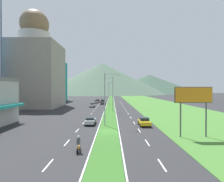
# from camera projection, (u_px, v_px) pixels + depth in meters

# --- Properties ---
(ground_plane) EXTENTS (600.00, 600.00, 0.00)m
(ground_plane) POSITION_uv_depth(u_px,v_px,m) (108.00, 132.00, 29.78)
(ground_plane) COLOR #2D2D30
(grass_median) EXTENTS (3.20, 240.00, 0.06)m
(grass_median) POSITION_uv_depth(u_px,v_px,m) (111.00, 103.00, 89.78)
(grass_median) COLOR #387028
(grass_median) RESTS_ON ground_plane
(grass_verge_right) EXTENTS (24.00, 240.00, 0.06)m
(grass_verge_right) POSITION_uv_depth(u_px,v_px,m) (153.00, 103.00, 89.80)
(grass_verge_right) COLOR #477F33
(grass_verge_right) RESTS_ON ground_plane
(lane_dash_left_1) EXTENTS (0.16, 2.80, 0.01)m
(lane_dash_left_1) POSITION_uv_depth(u_px,v_px,m) (48.00, 165.00, 16.78)
(lane_dash_left_1) COLOR silver
(lane_dash_left_1) RESTS_ON ground_plane
(lane_dash_left_2) EXTENTS (0.16, 2.80, 0.01)m
(lane_dash_left_2) POSITION_uv_depth(u_px,v_px,m) (67.00, 143.00, 23.78)
(lane_dash_left_2) COLOR silver
(lane_dash_left_2) RESTS_ON ground_plane
(lane_dash_left_3) EXTENTS (0.16, 2.80, 0.01)m
(lane_dash_left_3) POSITION_uv_depth(u_px,v_px,m) (77.00, 130.00, 30.78)
(lane_dash_left_3) COLOR silver
(lane_dash_left_3) RESTS_ON ground_plane
(lane_dash_left_4) EXTENTS (0.16, 2.80, 0.01)m
(lane_dash_left_4) POSITION_uv_depth(u_px,v_px,m) (83.00, 123.00, 37.78)
(lane_dash_left_4) COLOR silver
(lane_dash_left_4) RESTS_ON ground_plane
(lane_dash_left_5) EXTENTS (0.16, 2.80, 0.01)m
(lane_dash_left_5) POSITION_uv_depth(u_px,v_px,m) (88.00, 118.00, 44.78)
(lane_dash_left_5) COLOR silver
(lane_dash_left_5) RESTS_ON ground_plane
(lane_dash_left_6) EXTENTS (0.16, 2.80, 0.01)m
(lane_dash_left_6) POSITION_uv_depth(u_px,v_px,m) (91.00, 114.00, 51.78)
(lane_dash_left_6) COLOR silver
(lane_dash_left_6) RESTS_ON ground_plane
(lane_dash_left_7) EXTENTS (0.16, 2.80, 0.01)m
(lane_dash_left_7) POSITION_uv_depth(u_px,v_px,m) (94.00, 111.00, 58.78)
(lane_dash_left_7) COLOR silver
(lane_dash_left_7) RESTS_ON ground_plane
(lane_dash_left_8) EXTENTS (0.16, 2.80, 0.01)m
(lane_dash_left_8) POSITION_uv_depth(u_px,v_px,m) (96.00, 108.00, 65.78)
(lane_dash_left_8) COLOR silver
(lane_dash_left_8) RESTS_ON ground_plane
(lane_dash_left_9) EXTENTS (0.16, 2.80, 0.01)m
(lane_dash_left_9) POSITION_uv_depth(u_px,v_px,m) (97.00, 107.00, 72.78)
(lane_dash_left_9) COLOR silver
(lane_dash_left_9) RESTS_ON ground_plane
(lane_dash_left_10) EXTENTS (0.16, 2.80, 0.01)m
(lane_dash_left_10) POSITION_uv_depth(u_px,v_px,m) (98.00, 105.00, 79.79)
(lane_dash_left_10) COLOR silver
(lane_dash_left_10) RESTS_ON ground_plane
(lane_dash_left_11) EXTENTS (0.16, 2.80, 0.01)m
(lane_dash_left_11) POSITION_uv_depth(u_px,v_px,m) (99.00, 104.00, 86.79)
(lane_dash_left_11) COLOR silver
(lane_dash_left_11) RESTS_ON ground_plane
(lane_dash_left_12) EXTENTS (0.16, 2.80, 0.01)m
(lane_dash_left_12) POSITION_uv_depth(u_px,v_px,m) (100.00, 103.00, 93.79)
(lane_dash_left_12) COLOR silver
(lane_dash_left_12) RESTS_ON ground_plane
(lane_dash_left_13) EXTENTS (0.16, 2.80, 0.01)m
(lane_dash_left_13) POSITION_uv_depth(u_px,v_px,m) (101.00, 102.00, 100.79)
(lane_dash_left_13) COLOR silver
(lane_dash_left_13) RESTS_ON ground_plane
(lane_dash_right_1) EXTENTS (0.16, 2.80, 0.01)m
(lane_dash_right_1) POSITION_uv_depth(u_px,v_px,m) (162.00, 165.00, 16.79)
(lane_dash_right_1) COLOR silver
(lane_dash_right_1) RESTS_ON ground_plane
(lane_dash_right_2) EXTENTS (0.16, 2.80, 0.01)m
(lane_dash_right_2) POSITION_uv_depth(u_px,v_px,m) (147.00, 143.00, 23.79)
(lane_dash_right_2) COLOR silver
(lane_dash_right_2) RESTS_ON ground_plane
(lane_dash_right_3) EXTENTS (0.16, 2.80, 0.01)m
(lane_dash_right_3) POSITION_uv_depth(u_px,v_px,m) (139.00, 130.00, 30.79)
(lane_dash_right_3) COLOR silver
(lane_dash_right_3) RESTS_ON ground_plane
(lane_dash_right_4) EXTENTS (0.16, 2.80, 0.01)m
(lane_dash_right_4) POSITION_uv_depth(u_px,v_px,m) (134.00, 123.00, 37.79)
(lane_dash_right_4) COLOR silver
(lane_dash_right_4) RESTS_ON ground_plane
(lane_dash_right_5) EXTENTS (0.16, 2.80, 0.01)m
(lane_dash_right_5) POSITION_uv_depth(u_px,v_px,m) (131.00, 118.00, 44.79)
(lane_dash_right_5) COLOR silver
(lane_dash_right_5) RESTS_ON ground_plane
(lane_dash_right_6) EXTENTS (0.16, 2.80, 0.01)m
(lane_dash_right_6) POSITION_uv_depth(u_px,v_px,m) (128.00, 114.00, 51.79)
(lane_dash_right_6) COLOR silver
(lane_dash_right_6) RESTS_ON ground_plane
(lane_dash_right_7) EXTENTS (0.16, 2.80, 0.01)m
(lane_dash_right_7) POSITION_uv_depth(u_px,v_px,m) (126.00, 111.00, 58.79)
(lane_dash_right_7) COLOR silver
(lane_dash_right_7) RESTS_ON ground_plane
(lane_dash_right_8) EXTENTS (0.16, 2.80, 0.01)m
(lane_dash_right_8) POSITION_uv_depth(u_px,v_px,m) (125.00, 108.00, 65.79)
(lane_dash_right_8) COLOR silver
(lane_dash_right_8) RESTS_ON ground_plane
(lane_dash_right_9) EXTENTS (0.16, 2.80, 0.01)m
(lane_dash_right_9) POSITION_uv_depth(u_px,v_px,m) (123.00, 107.00, 72.79)
(lane_dash_right_9) COLOR silver
(lane_dash_right_9) RESTS_ON ground_plane
(lane_dash_right_10) EXTENTS (0.16, 2.80, 0.01)m
(lane_dash_right_10) POSITION_uv_depth(u_px,v_px,m) (122.00, 105.00, 79.79)
(lane_dash_right_10) COLOR silver
(lane_dash_right_10) RESTS_ON ground_plane
(lane_dash_right_11) EXTENTS (0.16, 2.80, 0.01)m
(lane_dash_right_11) POSITION_uv_depth(u_px,v_px,m) (121.00, 104.00, 86.80)
(lane_dash_right_11) COLOR silver
(lane_dash_right_11) RESTS_ON ground_plane
(lane_dash_right_12) EXTENTS (0.16, 2.80, 0.01)m
(lane_dash_right_12) POSITION_uv_depth(u_px,v_px,m) (121.00, 103.00, 93.80)
(lane_dash_right_12) COLOR silver
(lane_dash_right_12) RESTS_ON ground_plane
(lane_dash_right_13) EXTENTS (0.16, 2.80, 0.01)m
(lane_dash_right_13) POSITION_uv_depth(u_px,v_px,m) (120.00, 102.00, 100.80)
(lane_dash_right_13) COLOR silver
(lane_dash_right_13) RESTS_ON ground_plane
(edge_line_median_left) EXTENTS (0.16, 240.00, 0.01)m
(edge_line_median_left) POSITION_uv_depth(u_px,v_px,m) (107.00, 103.00, 89.77)
(edge_line_median_left) COLOR silver
(edge_line_median_left) RESTS_ON ground_plane
(edge_line_median_right) EXTENTS (0.16, 240.00, 0.01)m
(edge_line_median_right) POSITION_uv_depth(u_px,v_px,m) (114.00, 103.00, 89.78)
(edge_line_median_right) COLOR silver
(edge_line_median_right) RESTS_ON ground_plane
(domed_building) EXTENTS (18.62, 18.62, 36.58)m
(domed_building) POSITION_uv_depth(u_px,v_px,m) (34.00, 67.00, 70.74)
(domed_building) COLOR #9E9384
(domed_building) RESTS_ON ground_plane
(midrise_colored) EXTENTS (17.47, 17.47, 22.25)m
(midrise_colored) POSITION_uv_depth(u_px,v_px,m) (48.00, 81.00, 104.83)
(midrise_colored) COLOR teal
(midrise_colored) RESTS_ON ground_plane
(hill_far_left) EXTENTS (236.28, 236.28, 22.16)m
(hill_far_left) POSITION_uv_depth(u_px,v_px,m) (70.00, 86.00, 296.49)
(hill_far_left) COLOR #3D5647
(hill_far_left) RESTS_ON ground_plane
(hill_far_center) EXTENTS (173.14, 173.14, 43.50)m
(hill_far_center) POSITION_uv_depth(u_px,v_px,m) (102.00, 78.00, 263.62)
(hill_far_center) COLOR #516B56
(hill_far_center) RESTS_ON ground_plane
(hill_far_right) EXTENTS (158.89, 158.89, 31.17)m
(hill_far_right) POSITION_uv_depth(u_px,v_px,m) (149.00, 84.00, 313.59)
(hill_far_right) COLOR #3D5647
(hill_far_right) RESTS_ON ground_plane
(street_lamp_near) EXTENTS (3.04, 0.37, 9.76)m
(street_lamp_near) POSITION_uv_depth(u_px,v_px,m) (106.00, 96.00, 34.93)
(street_lamp_near) COLOR #99999E
(street_lamp_near) RESTS_ON ground_plane
(street_lamp_mid) EXTENTS (2.74, 0.30, 10.52)m
(street_lamp_mid) POSITION_uv_depth(u_px,v_px,m) (112.00, 92.00, 57.64)
(street_lamp_mid) COLOR #99999E
(street_lamp_mid) RESTS_ON ground_plane
(street_lamp_far) EXTENTS (2.57, 0.38, 9.80)m
(street_lamp_far) POSITION_uv_depth(u_px,v_px,m) (109.00, 92.00, 80.34)
(street_lamp_far) COLOR #99999E
(street_lamp_far) RESTS_ON ground_plane
(billboard_roadside) EXTENTS (5.34, 0.28, 7.13)m
(billboard_roadside) POSITION_uv_depth(u_px,v_px,m) (193.00, 98.00, 26.32)
(billboard_roadside) COLOR #4C4C51
(billboard_roadside) RESTS_ON ground_plane
(car_0) EXTENTS (1.97, 4.22, 1.46)m
(car_0) POSITION_uv_depth(u_px,v_px,m) (96.00, 102.00, 90.38)
(car_0) COLOR #B2B2B7
(car_0) RESTS_ON ground_plane
(car_1) EXTENTS (1.90, 4.27, 1.50)m
(car_1) POSITION_uv_depth(u_px,v_px,m) (92.00, 105.00, 71.00)
(car_1) COLOR silver
(car_1) RESTS_ON ground_plane
(car_2) EXTENTS (1.94, 4.11, 1.37)m
(car_2) POSITION_uv_depth(u_px,v_px,m) (90.00, 121.00, 36.01)
(car_2) COLOR #B2B2B7
(car_2) RESTS_ON ground_plane
(car_3) EXTENTS (1.98, 4.14, 1.50)m
(car_3) POSITION_uv_depth(u_px,v_px,m) (144.00, 122.00, 34.87)
(car_3) COLOR yellow
(car_3) RESTS_ON ground_plane
(car_4) EXTENTS (1.93, 4.29, 1.50)m
(car_4) POSITION_uv_depth(u_px,v_px,m) (97.00, 101.00, 97.88)
(car_4) COLOR maroon
(car_4) RESTS_ON ground_plane
(pickup_truck_0) EXTENTS (2.18, 5.40, 2.00)m
(pickup_truck_0) POSITION_uv_depth(u_px,v_px,m) (103.00, 102.00, 85.02)
(pickup_truck_0) COLOR #515459
(pickup_truck_0) RESTS_ON ground_plane
(motorcycle_rider) EXTENTS (0.36, 2.00, 1.80)m
(motorcycle_rider) POSITION_uv_depth(u_px,v_px,m) (78.00, 145.00, 20.24)
(motorcycle_rider) COLOR black
(motorcycle_rider) RESTS_ON ground_plane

